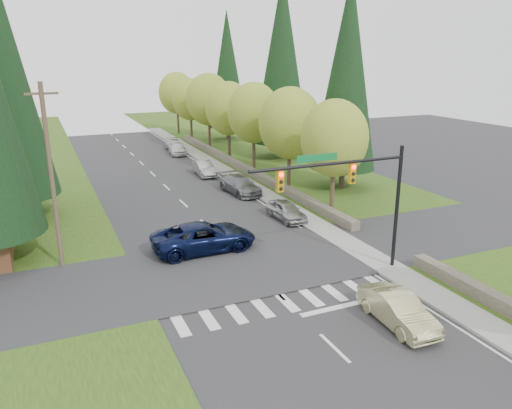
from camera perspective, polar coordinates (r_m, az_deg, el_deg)
ground at (r=21.77m, az=7.51°, el=-14.64°), size 120.00×120.00×0.00m
grass_east at (r=43.92m, az=8.63°, el=1.78°), size 14.00×110.00×0.06m
cross_street at (r=28.09m, az=-0.97°, el=-6.90°), size 120.00×8.00×0.10m
sidewalk_east at (r=42.81m, az=0.27°, el=1.63°), size 1.80×80.00×0.13m
curb_east at (r=42.48m, az=-0.78°, el=1.51°), size 0.20×80.00×0.13m
stone_wall_north at (r=50.53m, az=-1.67°, el=4.33°), size 0.70×40.00×0.70m
traffic_signal at (r=25.56m, az=11.15°, el=2.19°), size 8.70×0.37×6.80m
utility_pole at (r=28.40m, az=-22.34°, el=3.02°), size 1.60×0.24×10.00m
decid_tree_0 at (r=35.80m, az=8.96°, el=7.47°), size 4.80×4.80×8.37m
decid_tree_1 at (r=41.81m, az=3.89°, el=9.24°), size 5.20×5.20×8.80m
decid_tree_2 at (r=47.98m, az=-0.25°, el=10.42°), size 5.00×5.00×8.82m
decid_tree_3 at (r=54.50m, az=-3.14°, el=10.89°), size 5.00×5.00×8.55m
decid_tree_4 at (r=61.06m, az=-5.44°, el=11.86°), size 5.40×5.40×9.18m
decid_tree_5 at (r=67.70m, az=-7.52°, el=11.83°), size 4.80×4.80×8.30m
decid_tree_6 at (r=74.42m, az=-9.03°, el=12.47°), size 5.20×5.20×8.86m
conifer_e_a at (r=43.02m, az=10.38°, el=14.57°), size 5.44×5.44×17.80m
conifer_e_b at (r=55.62m, az=2.98°, el=16.31°), size 6.12×6.12×19.80m
conifer_e_c at (r=68.09m, az=-3.30°, el=15.14°), size 5.10×5.10×16.80m
sedan_champagne at (r=22.88m, az=15.89°, el=-11.46°), size 1.70×4.38×1.42m
suv_navy at (r=29.89m, az=-5.95°, el=-3.71°), size 6.25×2.99×1.72m
parked_car_a at (r=35.36m, az=3.48°, el=-0.68°), size 1.75×4.03×1.35m
parked_car_b at (r=42.00m, az=-1.83°, el=2.26°), size 2.51×5.23×1.47m
parked_car_c at (r=48.50m, az=-5.94°, el=4.12°), size 1.69×4.24×1.37m
parked_car_d at (r=59.17m, az=-9.01°, el=6.36°), size 2.28×4.49×1.46m
parked_car_e at (r=61.63m, az=-9.28°, el=6.69°), size 2.09×4.64×1.32m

